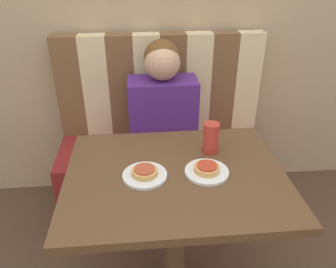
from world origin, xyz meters
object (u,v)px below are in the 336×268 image
object	(u,v)px
plate_left	(145,175)
drinking_cup	(211,138)
pizza_right	(207,168)
pizza_left	(145,171)
plate_right	(207,172)
person	(163,97)

from	to	relation	value
plate_left	drinking_cup	world-z (taller)	drinking_cup
plate_left	pizza_right	xyz separation A→B (m)	(0.25, 0.00, 0.02)
pizza_left	drinking_cup	bearing A→B (deg)	28.66
plate_left	plate_right	distance (m)	0.25
plate_left	pizza_right	distance (m)	0.25
pizza_right	plate_left	bearing A→B (deg)	180.00
drinking_cup	pizza_left	bearing A→B (deg)	-151.34
plate_left	plate_right	xyz separation A→B (m)	(0.25, 0.00, 0.00)
person	plate_left	xyz separation A→B (m)	(-0.12, -0.66, -0.05)
person	drinking_cup	size ratio (longest dim) A/B	4.56
plate_right	drinking_cup	size ratio (longest dim) A/B	1.29
drinking_cup	plate_right	bearing A→B (deg)	-106.35
pizza_left	pizza_right	size ratio (longest dim) A/B	1.00
plate_right	pizza_right	distance (m)	0.02
person	plate_right	distance (m)	0.68
plate_right	pizza_left	bearing A→B (deg)	180.00
person	drinking_cup	world-z (taller)	person
pizza_right	drinking_cup	size ratio (longest dim) A/B	0.74
plate_left	pizza_left	bearing A→B (deg)	180.00
plate_right	drinking_cup	world-z (taller)	drinking_cup
pizza_left	plate_left	bearing A→B (deg)	0.00
pizza_left	pizza_right	world-z (taller)	same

